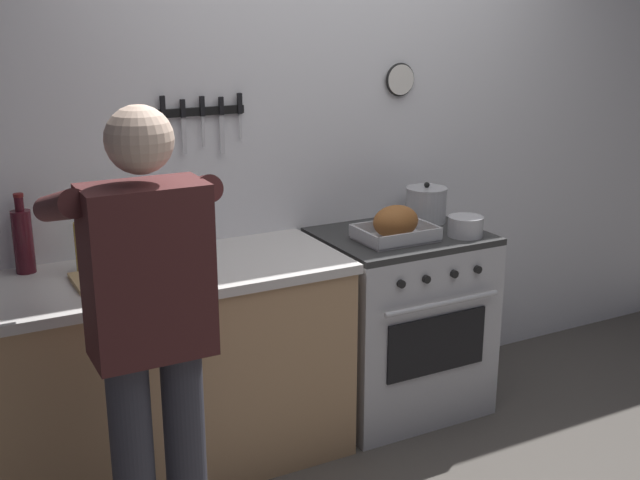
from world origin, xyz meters
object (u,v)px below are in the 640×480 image
object	(u,v)px
person_cook	(149,325)
bottle_dish_soap	(153,246)
stock_pot	(426,205)
bottle_cooking_oil	(83,246)
cutting_board	(120,277)
bottle_wine_red	(23,240)
saucepan	(466,226)
stove	(399,321)
roasting_pan	(396,225)

from	to	relation	value
person_cook	bottle_dish_soap	bearing A→B (deg)	-5.60
bottle_dish_soap	stock_pot	bearing A→B (deg)	2.01
stock_pot	bottle_cooking_oil	distance (m)	1.68
person_cook	stock_pot	xyz separation A→B (m)	(1.64, 0.79, 0.04)
cutting_board	bottle_wine_red	bearing A→B (deg)	139.49
bottle_wine_red	cutting_board	bearing A→B (deg)	-40.51
stock_pot	saucepan	size ratio (longest dim) A/B	1.24
bottle_wine_red	bottle_cooking_oil	distance (m)	0.24
cutting_board	saucepan	bearing A→B (deg)	-5.12
stock_pot	saucepan	bearing A→B (deg)	-86.89
stock_pot	bottle_dish_soap	world-z (taller)	bottle_dish_soap
bottle_wine_red	bottle_cooking_oil	bearing A→B (deg)	-27.69
saucepan	stove	bearing A→B (deg)	143.73
stock_pot	bottle_wine_red	bearing A→B (deg)	176.58
saucepan	bottle_wine_red	world-z (taller)	bottle_wine_red
stove	stock_pot	bearing A→B (deg)	28.65
bottle_dish_soap	person_cook	bearing A→B (deg)	-107.49
bottle_wine_red	stove	bearing A→B (deg)	-8.03
stove	cutting_board	world-z (taller)	cutting_board
roasting_pan	stock_pot	xyz separation A→B (m)	(0.31, 0.20, 0.02)
saucepan	cutting_board	bearing A→B (deg)	174.88
stove	roasting_pan	size ratio (longest dim) A/B	2.56
stove	saucepan	distance (m)	0.58
stove	bottle_wine_red	size ratio (longest dim) A/B	2.75
saucepan	bottle_dish_soap	bearing A→B (deg)	170.10
stock_pot	stove	bearing A→B (deg)	-151.35
person_cook	cutting_board	world-z (taller)	person_cook
roasting_pan	bottle_wine_red	distance (m)	1.61
bottle_wine_red	bottle_cooking_oil	size ratio (longest dim) A/B	1.22
saucepan	bottle_cooking_oil	bearing A→B (deg)	169.97
cutting_board	bottle_wine_red	xyz separation A→B (m)	(-0.31, 0.27, 0.13)
stove	cutting_board	distance (m)	1.43
stock_pot	cutting_board	size ratio (longest dim) A/B	0.57
person_cook	bottle_dish_soap	xyz separation A→B (m)	(0.23, 0.74, 0.04)
stock_pot	bottle_wine_red	size ratio (longest dim) A/B	0.63
stock_pot	bottle_dish_soap	distance (m)	1.41
bottle_cooking_oil	cutting_board	bearing A→B (deg)	-56.94
person_cook	bottle_cooking_oil	size ratio (longest dim) A/B	6.20
saucepan	person_cook	bearing A→B (deg)	-163.48
cutting_board	bottle_cooking_oil	bearing A→B (deg)	123.06
bottle_wine_red	bottle_dish_soap	size ratio (longest dim) A/B	1.55
person_cook	saucepan	world-z (taller)	person_cook
stove	roasting_pan	bearing A→B (deg)	-138.02
person_cook	stock_pot	size ratio (longest dim) A/B	8.12
saucepan	bottle_cooking_oil	xyz separation A→B (m)	(-1.69, 0.30, 0.07)
saucepan	bottle_cooking_oil	size ratio (longest dim) A/B	0.62
person_cook	roasting_pan	xyz separation A→B (m)	(1.33, 0.59, 0.02)
stove	cutting_board	size ratio (longest dim) A/B	2.50
bottle_wine_red	bottle_dish_soap	bearing A→B (deg)	-18.61
person_cook	bottle_wine_red	distance (m)	0.94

